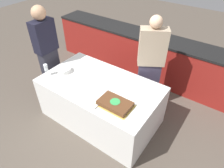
{
  "coord_description": "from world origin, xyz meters",
  "views": [
    {
      "loc": [
        1.52,
        -1.82,
        2.61
      ],
      "look_at": [
        0.22,
        0.0,
        0.83
      ],
      "focal_mm": 32.0,
      "sensor_mm": 36.0,
      "label": 1
    }
  ],
  "objects_px": {
    "cake": "(115,104)",
    "person_cutting_cake": "(150,65)",
    "plate_stack": "(64,70)",
    "person_seated_left": "(48,53)",
    "wine_glass": "(46,68)"
  },
  "relations": [
    {
      "from": "plate_stack",
      "to": "person_seated_left",
      "type": "xyz_separation_m",
      "value": [
        -0.46,
        0.09,
        0.12
      ]
    },
    {
      "from": "wine_glass",
      "to": "plate_stack",
      "type": "bearing_deg",
      "value": 55.43
    },
    {
      "from": "person_cutting_cake",
      "to": "person_seated_left",
      "type": "relative_size",
      "value": 0.98
    },
    {
      "from": "cake",
      "to": "person_cutting_cake",
      "type": "height_order",
      "value": "person_cutting_cake"
    },
    {
      "from": "cake",
      "to": "wine_glass",
      "type": "xyz_separation_m",
      "value": [
        -1.27,
        -0.06,
        0.1
      ]
    },
    {
      "from": "wine_glass",
      "to": "person_cutting_cake",
      "type": "distance_m",
      "value": 1.66
    },
    {
      "from": "cake",
      "to": "wine_glass",
      "type": "relative_size",
      "value": 2.37
    },
    {
      "from": "person_seated_left",
      "to": "plate_stack",
      "type": "bearing_deg",
      "value": -100.47
    },
    {
      "from": "plate_stack",
      "to": "person_seated_left",
      "type": "height_order",
      "value": "person_seated_left"
    },
    {
      "from": "cake",
      "to": "person_seated_left",
      "type": "bearing_deg",
      "value": 171.17
    },
    {
      "from": "cake",
      "to": "plate_stack",
      "type": "distance_m",
      "value": 1.13
    },
    {
      "from": "plate_stack",
      "to": "person_cutting_cake",
      "type": "bearing_deg",
      "value": 36.75
    },
    {
      "from": "person_cutting_cake",
      "to": "person_seated_left",
      "type": "height_order",
      "value": "person_seated_left"
    },
    {
      "from": "plate_stack",
      "to": "person_seated_left",
      "type": "distance_m",
      "value": 0.49
    },
    {
      "from": "cake",
      "to": "person_seated_left",
      "type": "xyz_separation_m",
      "value": [
        -1.58,
        0.25,
        0.13
      ]
    }
  ]
}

